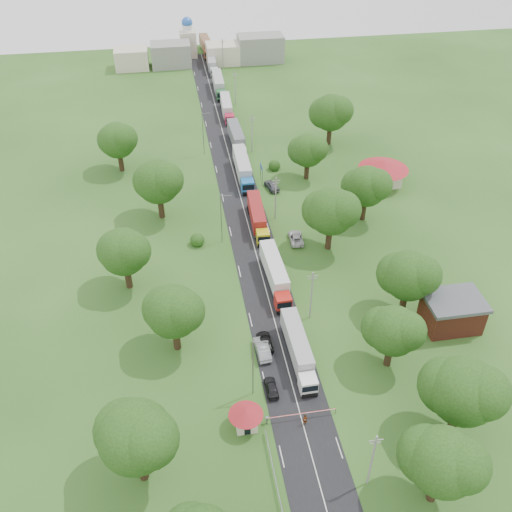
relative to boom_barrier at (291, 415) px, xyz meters
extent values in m
plane|color=#264B19|center=(1.36, 25.00, -0.89)|extent=(260.00, 260.00, 0.00)
cube|color=black|center=(1.36, 45.00, -0.89)|extent=(8.00, 200.00, 0.04)
cylinder|color=slate|center=(-3.14, 0.00, -0.34)|extent=(0.20, 0.20, 1.10)
cube|color=slate|center=(-3.14, 0.00, 0.16)|extent=(0.35, 0.35, 0.25)
cylinder|color=red|center=(1.36, 0.00, 0.11)|extent=(9.00, 0.12, 0.12)
cylinder|color=slate|center=(5.86, 0.00, -0.39)|extent=(0.10, 0.10, 1.00)
cube|color=beige|center=(-5.84, 0.00, 0.31)|extent=(2.60, 2.60, 2.40)
cone|color=maroon|center=(-5.84, 0.00, 2.01)|extent=(4.40, 4.40, 1.10)
cube|color=black|center=(-4.53, 0.00, 0.51)|extent=(0.02, 1.20, 0.90)
cube|color=black|center=(-5.84, -1.31, 0.11)|extent=(0.80, 0.02, 1.90)
cylinder|color=slate|center=(6.56, 58.80, 1.11)|extent=(0.12, 0.12, 4.00)
cylinder|color=slate|center=(6.56, 61.20, 1.11)|extent=(0.12, 0.12, 4.00)
cube|color=navy|center=(6.56, 60.00, 2.71)|extent=(0.06, 3.00, 1.00)
cube|color=silver|center=(6.56, 60.00, 2.71)|extent=(0.07, 3.10, 0.06)
cylinder|color=gray|center=(6.86, -10.00, 3.61)|extent=(0.24, 0.24, 9.00)
cube|color=gray|center=(6.86, -10.00, 7.41)|extent=(1.60, 0.10, 0.10)
cube|color=gray|center=(6.86, -10.00, 6.91)|extent=(1.20, 0.10, 0.10)
cylinder|color=gray|center=(6.86, 18.00, 3.61)|extent=(0.24, 0.24, 9.00)
cube|color=gray|center=(6.86, 18.00, 7.41)|extent=(1.60, 0.10, 0.10)
cube|color=gray|center=(6.86, 18.00, 6.91)|extent=(1.20, 0.10, 0.10)
cylinder|color=gray|center=(6.86, 46.00, 3.61)|extent=(0.24, 0.24, 9.00)
cube|color=gray|center=(6.86, 46.00, 7.41)|extent=(1.60, 0.10, 0.10)
cube|color=gray|center=(6.86, 46.00, 6.91)|extent=(1.20, 0.10, 0.10)
cylinder|color=gray|center=(6.86, 74.00, 3.61)|extent=(0.24, 0.24, 9.00)
cube|color=gray|center=(6.86, 74.00, 7.41)|extent=(1.60, 0.10, 0.10)
cube|color=gray|center=(6.86, 74.00, 6.91)|extent=(1.20, 0.10, 0.10)
cylinder|color=gray|center=(6.86, 102.00, 3.61)|extent=(0.24, 0.24, 9.00)
cube|color=gray|center=(6.86, 102.00, 7.41)|extent=(1.60, 0.10, 0.10)
cube|color=gray|center=(6.86, 102.00, 6.91)|extent=(1.20, 0.10, 0.10)
cylinder|color=gray|center=(6.86, 130.00, 3.61)|extent=(0.24, 0.24, 9.00)
cube|color=gray|center=(6.86, 130.00, 7.41)|extent=(1.60, 0.10, 0.10)
cube|color=gray|center=(6.86, 130.00, 6.91)|extent=(1.20, 0.10, 0.10)
cylinder|color=slate|center=(-4.14, 5.00, 4.11)|extent=(0.16, 0.16, 10.00)
cube|color=slate|center=(-3.24, 5.00, 8.81)|extent=(1.80, 0.10, 0.10)
cube|color=slate|center=(-2.44, 5.00, 8.66)|extent=(0.50, 0.22, 0.15)
cylinder|color=slate|center=(-4.14, 40.00, 4.11)|extent=(0.16, 0.16, 10.00)
cube|color=slate|center=(-3.24, 40.00, 8.81)|extent=(1.80, 0.10, 0.10)
cube|color=slate|center=(-2.44, 40.00, 8.66)|extent=(0.50, 0.22, 0.15)
cylinder|color=slate|center=(-4.14, 75.00, 4.11)|extent=(0.16, 0.16, 10.00)
cube|color=slate|center=(-3.24, 75.00, 8.81)|extent=(1.80, 0.10, 0.10)
cube|color=slate|center=(-2.44, 75.00, 8.66)|extent=(0.50, 0.22, 0.15)
cylinder|color=#382616|center=(13.36, -13.00, 1.21)|extent=(1.08, 1.08, 4.20)
sphere|color=#1D3C10|center=(13.36, -13.00, 6.33)|extent=(7.70, 7.70, 7.70)
sphere|color=#1D3C10|center=(14.73, -14.10, 7.16)|extent=(6.05, 6.05, 6.05)
sphere|color=#1D3C10|center=(12.26, -11.62, 5.78)|extent=(6.60, 6.60, 6.60)
cylinder|color=#382616|center=(19.36, -5.00, 1.38)|extent=(1.12, 1.12, 4.55)
sphere|color=#1D3C10|center=(19.36, -5.00, 6.96)|extent=(8.40, 8.40, 8.40)
sphere|color=#1D3C10|center=(20.86, -6.20, 7.86)|extent=(6.60, 6.60, 6.60)
sphere|color=#1D3C10|center=(18.16, -3.50, 6.36)|extent=(7.20, 7.20, 7.20)
cylinder|color=#382616|center=(15.36, 7.00, 1.03)|extent=(1.04, 1.04, 3.85)
sphere|color=#1D3C10|center=(15.36, 7.00, 5.71)|extent=(7.00, 7.00, 7.00)
sphere|color=#1D3C10|center=(16.61, 6.00, 6.46)|extent=(5.50, 5.50, 5.50)
sphere|color=#1D3C10|center=(14.36, 8.25, 5.21)|extent=(6.00, 6.00, 6.00)
cylinder|color=#382616|center=(21.36, 17.00, 1.21)|extent=(1.08, 1.08, 4.20)
sphere|color=#1D3C10|center=(21.36, 17.00, 6.33)|extent=(7.70, 7.70, 7.70)
sphere|color=#1D3C10|center=(22.73, 15.90, 7.16)|extent=(6.05, 6.05, 6.05)
sphere|color=#1D3C10|center=(20.26, 18.38, 5.78)|extent=(6.60, 6.60, 6.60)
cylinder|color=#382616|center=(14.36, 35.00, 1.38)|extent=(1.12, 1.12, 4.55)
sphere|color=#1D3C10|center=(14.36, 35.00, 6.96)|extent=(8.40, 8.40, 8.40)
sphere|color=#1D3C10|center=(15.86, 33.80, 7.86)|extent=(6.60, 6.60, 6.60)
sphere|color=#1D3C10|center=(13.16, 36.50, 6.36)|extent=(7.20, 7.20, 7.20)
cylinder|color=#382616|center=(23.36, 43.00, 1.21)|extent=(1.08, 1.08, 4.20)
sphere|color=#1D3C10|center=(23.36, 43.00, 6.33)|extent=(7.70, 7.70, 7.70)
sphere|color=#1D3C10|center=(24.73, 41.90, 7.16)|extent=(6.05, 6.05, 6.05)
sphere|color=#1D3C10|center=(22.26, 44.38, 5.78)|extent=(6.60, 6.60, 6.60)
cylinder|color=#382616|center=(16.36, 60.00, 1.03)|extent=(1.04, 1.04, 3.85)
sphere|color=#1D3C10|center=(16.36, 60.00, 5.71)|extent=(7.00, 7.00, 7.00)
sphere|color=#1D3C10|center=(17.61, 59.00, 6.46)|extent=(5.50, 5.50, 5.50)
sphere|color=#1D3C10|center=(15.36, 61.25, 5.21)|extent=(6.00, 6.00, 6.00)
cylinder|color=#382616|center=(25.36, 75.00, 1.38)|extent=(1.12, 1.12, 4.55)
sphere|color=#1D3C10|center=(25.36, 75.00, 6.96)|extent=(8.40, 8.40, 8.40)
sphere|color=#1D3C10|center=(26.86, 73.80, 7.86)|extent=(6.60, 6.60, 6.60)
sphere|color=#1D3C10|center=(24.16, 76.50, 6.36)|extent=(7.20, 7.20, 7.20)
cylinder|color=#382616|center=(-18.64, -5.00, 1.38)|extent=(1.12, 1.12, 4.55)
sphere|color=#1D3C10|center=(-18.64, -5.00, 6.96)|extent=(8.40, 8.40, 8.40)
sphere|color=#1D3C10|center=(-17.14, -6.20, 7.86)|extent=(6.60, 6.60, 6.60)
sphere|color=#1D3C10|center=(-19.84, -3.50, 6.36)|extent=(7.20, 7.20, 7.20)
cylinder|color=#382616|center=(-13.64, 15.00, 1.21)|extent=(1.08, 1.08, 4.20)
sphere|color=#1D3C10|center=(-13.64, 15.00, 6.33)|extent=(7.70, 7.70, 7.70)
sphere|color=#1D3C10|center=(-12.27, 13.90, 7.16)|extent=(6.05, 6.05, 6.05)
sphere|color=#1D3C10|center=(-14.74, 16.38, 5.78)|extent=(6.60, 6.60, 6.60)
cylinder|color=#382616|center=(-20.64, 30.00, 1.21)|extent=(1.08, 1.08, 4.20)
sphere|color=#1D3C10|center=(-20.64, 30.00, 6.33)|extent=(7.70, 7.70, 7.70)
sphere|color=#1D3C10|center=(-19.27, 28.90, 7.16)|extent=(6.05, 6.05, 6.05)
sphere|color=#1D3C10|center=(-21.74, 31.38, 5.78)|extent=(6.60, 6.60, 6.60)
cylinder|color=#382616|center=(-14.64, 50.00, 1.38)|extent=(1.12, 1.12, 4.55)
sphere|color=#1D3C10|center=(-14.64, 50.00, 6.96)|extent=(8.40, 8.40, 8.40)
sphere|color=#1D3C10|center=(-13.14, 48.80, 7.86)|extent=(6.60, 6.60, 6.60)
sphere|color=#1D3C10|center=(-15.84, 51.50, 6.36)|extent=(7.20, 7.20, 7.20)
cylinder|color=#382616|center=(-22.64, 70.00, 1.21)|extent=(1.08, 1.08, 4.20)
sphere|color=#1D3C10|center=(-22.64, 70.00, 6.33)|extent=(7.70, 7.70, 7.70)
sphere|color=#1D3C10|center=(-21.27, 68.90, 7.16)|extent=(6.05, 6.05, 6.05)
sphere|color=#1D3C10|center=(-23.74, 71.38, 5.78)|extent=(6.60, 6.60, 6.60)
cube|color=maroon|center=(27.36, 13.00, 1.41)|extent=(8.00, 6.00, 4.60)
cube|color=#47494F|center=(27.36, 13.00, 4.01)|extent=(8.60, 6.60, 0.60)
cube|color=beige|center=(31.36, 55.00, 1.11)|extent=(7.00, 5.00, 4.00)
cone|color=maroon|center=(31.36, 55.00, 4.01)|extent=(10.08, 10.08, 1.80)
cube|color=gray|center=(-8.64, 135.00, 2.61)|extent=(12.00, 8.00, 7.00)
cube|color=beige|center=(7.36, 135.00, 2.11)|extent=(10.00, 8.00, 6.00)
cube|color=gray|center=(19.36, 135.00, 3.11)|extent=(14.00, 8.00, 8.00)
cube|color=beige|center=(-20.64, 135.00, 2.11)|extent=(10.00, 8.00, 6.00)
cube|color=beige|center=(-2.64, 143.00, 3.11)|extent=(5.00, 5.00, 8.00)
cylinder|color=silver|center=(-2.64, 143.00, 8.11)|extent=(3.20, 3.20, 2.00)
sphere|color=#2659B2|center=(-2.64, 143.00, 9.71)|extent=(3.40, 3.40, 3.40)
cube|color=white|center=(3.16, 4.16, 0.58)|extent=(2.31, 2.31, 2.37)
cube|color=black|center=(3.16, 3.01, 0.91)|extent=(2.18, 0.05, 1.04)
cube|color=slate|center=(3.16, 3.07, -0.37)|extent=(2.09, 0.28, 0.33)
cube|color=slate|center=(3.16, 10.81, -0.18)|extent=(2.32, 10.95, 0.28)
cube|color=#9F9FA4|center=(3.16, 11.10, 1.53)|extent=(2.51, 11.24, 2.85)
cylinder|color=black|center=(3.16, 3.31, -0.42)|extent=(2.23, 0.95, 0.95)
cylinder|color=black|center=(3.16, 5.02, -0.42)|extent=(2.23, 0.95, 0.95)
cylinder|color=black|center=(3.16, 14.13, -0.42)|extent=(2.23, 0.95, 0.95)
cylinder|color=black|center=(3.16, 15.56, -0.42)|extent=(2.23, 0.95, 0.95)
cube|color=#B51D14|center=(3.12, 20.53, 0.66)|extent=(2.49, 2.49, 2.51)
cube|color=black|center=(3.12, 19.31, 1.02)|extent=(2.31, 0.10, 1.10)
cube|color=slate|center=(3.12, 19.37, -0.34)|extent=(2.22, 0.32, 0.35)
cube|color=slate|center=(3.12, 27.55, -0.14)|extent=(2.69, 11.61, 0.30)
cube|color=silver|center=(3.12, 27.85, 1.67)|extent=(2.90, 11.92, 3.01)
cylinder|color=black|center=(3.12, 19.62, -0.39)|extent=(2.36, 1.00, 1.00)
cylinder|color=black|center=(3.12, 21.43, -0.39)|extent=(2.36, 1.00, 1.00)
cylinder|color=black|center=(3.12, 31.07, -0.39)|extent=(2.36, 1.00, 1.00)
cylinder|color=black|center=(3.12, 32.57, -0.39)|extent=(2.36, 1.00, 1.00)
cube|color=gold|center=(3.06, 38.21, 0.58)|extent=(2.38, 2.38, 2.37)
cube|color=black|center=(3.06, 37.06, 0.91)|extent=(2.18, 0.12, 1.04)
cube|color=slate|center=(3.06, 37.12, -0.37)|extent=(2.10, 0.34, 0.33)
cube|color=slate|center=(3.06, 44.85, -0.18)|extent=(2.67, 10.99, 0.28)
cube|color=maroon|center=(3.06, 45.13, 1.53)|extent=(2.87, 11.28, 2.84)
cylinder|color=black|center=(3.06, 37.36, -0.42)|extent=(2.23, 0.95, 0.95)
cylinder|color=black|center=(3.06, 39.06, -0.42)|extent=(2.23, 0.95, 0.95)
cylinder|color=black|center=(3.06, 48.17, -0.42)|extent=(2.23, 0.95, 0.95)
cylinder|color=black|center=(3.06, 49.59, -0.42)|extent=(2.23, 0.95, 0.95)
cube|color=#1C63AA|center=(3.04, 56.19, 0.74)|extent=(2.55, 2.55, 2.62)
cube|color=black|center=(3.04, 54.93, 1.10)|extent=(2.41, 0.05, 1.15)
cube|color=slate|center=(3.04, 54.99, -0.31)|extent=(2.31, 0.28, 0.37)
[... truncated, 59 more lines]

